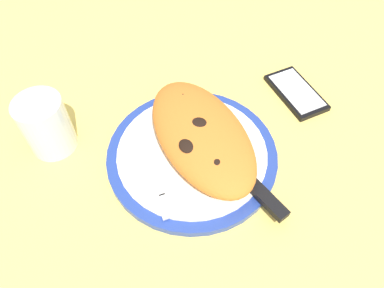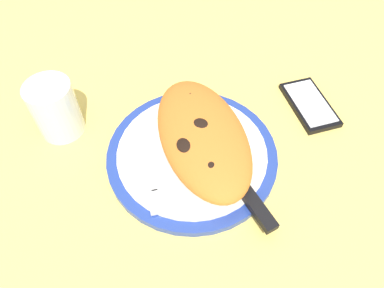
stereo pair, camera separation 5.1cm
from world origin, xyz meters
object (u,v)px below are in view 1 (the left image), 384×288
at_px(calzone, 202,135).
at_px(water_glass, 48,128).
at_px(plate, 192,154).
at_px(fork, 157,181).
at_px(knife, 246,178).
at_px(smartphone, 296,92).

distance_m(calzone, water_glass, 0.25).
distance_m(plate, fork, 0.08).
xyz_separation_m(plate, water_glass, (-0.11, -0.21, 0.04)).
relative_size(plate, water_glass, 2.78).
bearing_deg(plate, calzone, 107.37).
distance_m(fork, knife, 0.14).
distance_m(calzone, fork, 0.10).
bearing_deg(knife, water_glass, -125.69).
bearing_deg(plate, fork, -64.32).
relative_size(fork, water_glass, 1.61).
xyz_separation_m(calzone, fork, (0.04, -0.09, -0.03)).
bearing_deg(fork, knife, 70.18).
bearing_deg(smartphone, knife, -51.16).
xyz_separation_m(plate, knife, (0.08, 0.06, 0.01)).
height_order(knife, smartphone, knife).
bearing_deg(water_glass, fork, 43.50).
relative_size(fork, knife, 0.68).
xyz_separation_m(knife, smartphone, (-0.14, 0.18, -0.02)).
height_order(plate, smartphone, plate).
xyz_separation_m(plate, smartphone, (-0.06, 0.24, -0.00)).
xyz_separation_m(fork, smartphone, (-0.10, 0.31, -0.01)).
distance_m(plate, knife, 0.10).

